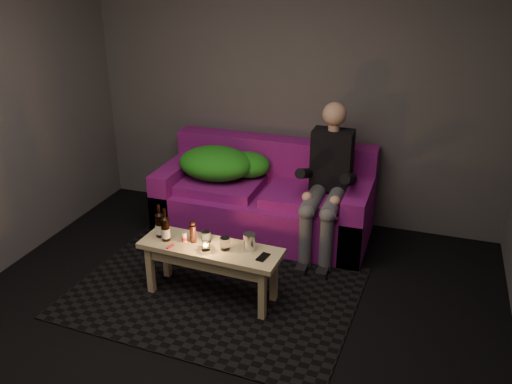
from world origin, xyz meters
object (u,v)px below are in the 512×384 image
Objects in this scene: beer_bottle_b at (165,229)px; coffee_table at (211,255)px; beer_bottle_a at (160,225)px; person at (327,179)px; steel_cup at (250,242)px; sofa at (266,201)px.

coffee_table is at bearing 3.44° from beer_bottle_b.
beer_bottle_b is at bearing -30.70° from beer_bottle_a.
person is 1.47m from beer_bottle_b.
beer_bottle_a is 1.02× the size of beer_bottle_b.
steel_cup is (0.72, 0.03, -0.04)m from beer_bottle_a.
steel_cup is at bearing 9.68° from coffee_table.
coffee_table is 4.18× the size of beer_bottle_b.
person reaches higher than beer_bottle_b.
beer_bottle_a is (-0.48, -1.17, 0.24)m from sofa.
coffee_table is 4.11× the size of beer_bottle_a.
beer_bottle_b reaches higher than coffee_table.
beer_bottle_a reaches higher than coffee_table.
person is at bearing -14.71° from sofa.
person is 1.26m from coffee_table.
sofa is 1.50× the size of person.
sofa is at bearing 165.29° from person.
steel_cup is at bearing 6.28° from beer_bottle_b.
coffee_table is at bearing -2.78° from beer_bottle_a.
beer_bottle_a is (-1.08, -1.01, -0.13)m from person.
person is at bearing 69.50° from steel_cup.
steel_cup reaches higher than coffee_table.
steel_cup is at bearing -78.16° from sofa.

